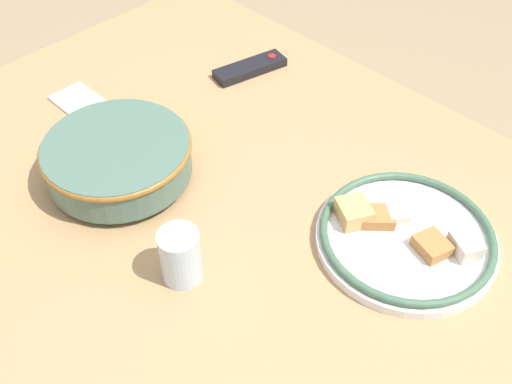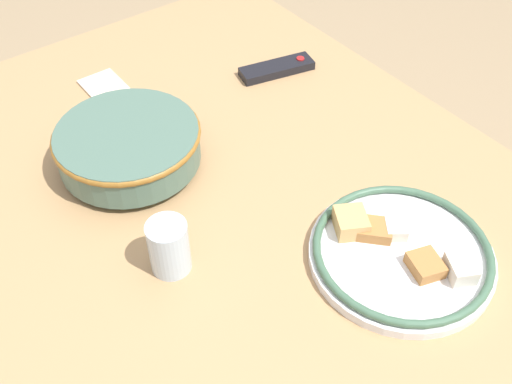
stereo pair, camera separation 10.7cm
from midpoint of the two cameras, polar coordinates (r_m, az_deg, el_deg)
dining_table at (r=1.14m, az=2.61°, el=-4.38°), size 1.53×1.03×0.71m
noodle_bowl at (r=1.16m, az=-9.50°, el=4.30°), size 0.28×0.28×0.09m
food_plate at (r=1.05m, az=16.50°, el=-5.69°), size 0.31×0.31×0.05m
tv_remote at (r=1.43m, az=4.18°, el=11.57°), size 0.09×0.18×0.02m
drinking_glass at (r=0.98m, az=-5.21°, el=-5.40°), size 0.07×0.07×0.10m
folded_napkin at (r=1.41m, az=-12.04°, el=9.62°), size 0.12×0.09×0.01m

